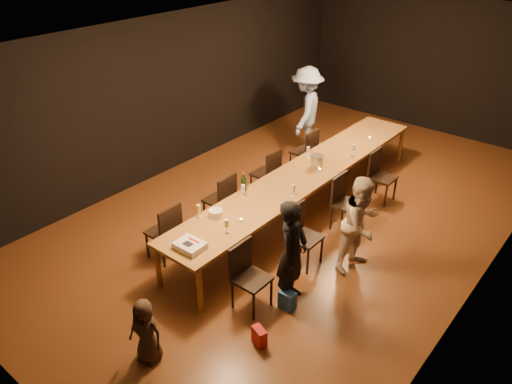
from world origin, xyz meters
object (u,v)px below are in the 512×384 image
Objects in this scene: chair_right_3 at (383,177)px; man_blue at (306,110)px; table at (305,175)px; birthday_cake at (190,246)px; chair_left_3 at (303,151)px; child at (146,331)px; chair_left_2 at (265,173)px; chair_left_0 at (163,231)px; plate_stack at (216,214)px; chair_right_0 at (252,278)px; woman_tan at (361,224)px; chair_right_1 at (305,237)px; champagne_bottle at (244,181)px; chair_left_1 at (219,199)px; ice_bucket at (317,162)px; woman_birthday at (292,253)px; chair_right_2 at (348,204)px.

man_blue is at bearing -111.51° from chair_right_3.
table is 15.81× the size of birthday_cake.
child is at bearing -165.13° from chair_left_3.
chair_left_2 reaches higher than table.
plate_stack is (0.65, 0.45, 0.34)m from chair_left_0.
table is 2.55m from man_blue.
plate_stack is (-0.27, 0.76, 0.01)m from birthday_cake.
chair_left_3 reaches higher than plate_stack.
plate_stack is at bearing -113.35° from chair_right_0.
chair_left_2 is 2.47m from woman_tan.
chair_right_1 is 1.00× the size of chair_left_3.
child is 2.60× the size of champagne_bottle.
chair_right_0 is 1.00× the size of chair_left_2.
chair_left_1 and chair_left_3 have the same top height.
chair_right_3 is 1.00× the size of chair_left_3.
ice_bucket is (-0.02, 2.99, 0.07)m from birthday_cake.
chair_right_3 is 2.49m from man_blue.
woman_tan is (0.63, 0.44, 0.26)m from chair_right_1.
woman_birthday is 1.33m from birthday_cake.
ice_bucket is (-0.80, -0.92, 0.40)m from chair_right_3.
child is (-0.36, -1.44, -0.04)m from chair_right_0.
chair_left_0 is (-1.70, -2.40, 0.00)m from chair_right_2.
chair_left_2 is at bearing -162.89° from ice_bucket.
chair_left_2 is 3.99× the size of ice_bucket.
ice_bucket reaches higher than chair_right_3.
chair_right_1 is at bearing 35.43° from plate_stack.
man_blue is at bearing 107.96° from champagne_bottle.
champagne_bottle is at bearing -157.52° from chair_left_2.
champagne_bottle is (0.46, 0.09, 0.45)m from chair_left_1.
chair_left_2 is at bearing -144.69° from chair_right_0.
woman_tan reaches higher than table.
chair_right_2 is 3.13m from man_blue.
champagne_bottle is (0.46, -2.31, 0.45)m from chair_left_3.
man_blue reaches higher than ice_bucket.
chair_right_0 is at bearing 131.73° from woman_birthday.
chair_right_2 is at bearing -125.22° from chair_left_3.
chair_left_0 is 1.00× the size of chair_left_3.
chair_left_1 is 1.09× the size of child.
table is at bearing -90.00° from chair_right_2.
man_blue reaches higher than woman_birthday.
chair_left_0 is (-1.70, -1.20, 0.00)m from chair_right_1.
ice_bucket is (0.25, 2.22, 0.06)m from plate_stack.
chair_left_1 is at bearing -90.00° from chair_right_1.
chair_left_2 is at bearing -180.00° from chair_left_3.
chair_right_2 reaches higher than plate_stack.
woman_tan is at bearing -27.19° from table.
child is (-0.36, -5.04, -0.04)m from chair_right_3.
chair_right_1 is at bearing -0.00° from chair_right_2.
plate_stack is (-0.20, -1.95, 0.10)m from table.
woman_birthday is (2.00, -0.75, 0.29)m from chair_left_1.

